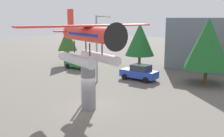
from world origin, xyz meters
name	(u,v)px	position (x,y,z in m)	size (l,w,h in m)	color
ground_plane	(89,109)	(0.00, 0.00, 0.00)	(140.00, 140.00, 0.00)	#605B54
display_pedestal	(88,86)	(0.00, 0.00, 1.79)	(1.10, 1.10, 3.58)	slate
floatplane_monument	(88,41)	(0.12, -0.04, 5.25)	(7.20, 10.19, 4.00)	silver
car_near_green	(79,63)	(-11.46, 10.92, 0.88)	(4.20, 2.02, 1.76)	#237A38
car_mid_blue	(139,72)	(-1.64, 10.34, 0.88)	(4.20, 2.02, 1.76)	#2847B7
streetlight_primary	(98,44)	(-4.64, 6.77, 4.19)	(1.84, 0.28, 7.14)	gray
storefront_building	(222,44)	(4.11, 22.00, 3.45)	(12.99, 7.35, 6.89)	slate
tree_west	(67,40)	(-15.29, 12.43, 3.69)	(2.90, 2.90, 5.32)	brown
tree_east	(140,39)	(-4.93, 15.88, 4.03)	(3.94, 3.94, 6.24)	brown
tree_center_back	(208,43)	(4.88, 12.94, 4.30)	(4.72, 4.72, 6.93)	brown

